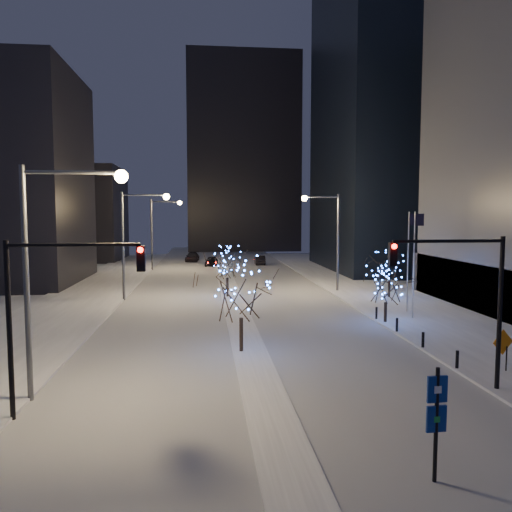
{
  "coord_description": "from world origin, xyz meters",
  "views": [
    {
      "loc": [
        -2.53,
        -19.62,
        7.98
      ],
      "look_at": [
        1.09,
        15.43,
        5.0
      ],
      "focal_mm": 35.0,
      "sensor_mm": 36.0,
      "label": 1
    }
  ],
  "objects": [
    {
      "name": "median",
      "position": [
        0.0,
        30.0,
        0.07
      ],
      "size": [
        2.0,
        80.0,
        0.15
      ],
      "primitive_type": "cube",
      "color": "white",
      "rests_on": "ground"
    },
    {
      "name": "holiday_tree_plaza_far",
      "position": [
        14.82,
        25.6,
        2.91
      ],
      "size": [
        4.39,
        4.39,
        4.28
      ],
      "color": "black",
      "rests_on": "east_sidewalk"
    },
    {
      "name": "holiday_tree_plaza_near",
      "position": [
        10.5,
        14.97,
        2.82
      ],
      "size": [
        3.66,
        3.66,
        4.17
      ],
      "color": "black",
      "rests_on": "east_sidewalk"
    },
    {
      "name": "street_lamp_east",
      "position": [
        10.08,
        30.0,
        6.45
      ],
      "size": [
        3.9,
        0.56,
        10.0
      ],
      "color": "#595E66",
      "rests_on": "ground"
    },
    {
      "name": "horizon_block",
      "position": [
        6.0,
        92.0,
        21.0
      ],
      "size": [
        24.0,
        14.0,
        42.0
      ],
      "primitive_type": "cube",
      "color": "black",
      "rests_on": "ground"
    },
    {
      "name": "car_far",
      "position": [
        -4.62,
        64.71,
        0.75
      ],
      "size": [
        2.46,
        5.28,
        1.49
      ],
      "primitive_type": "imported",
      "rotation": [
        0.0,
        0.0,
        -0.07
      ],
      "color": "black",
      "rests_on": "ground"
    },
    {
      "name": "car_near",
      "position": [
        -1.5,
        57.0,
        0.74
      ],
      "size": [
        2.26,
        4.54,
        1.49
      ],
      "primitive_type": "imported",
      "rotation": [
        0.0,
        0.0,
        -0.12
      ],
      "color": "black",
      "rests_on": "ground"
    },
    {
      "name": "construction_sign",
      "position": [
        12.2,
        3.33,
        1.42
      ],
      "size": [
        1.24,
        0.39,
        2.11
      ],
      "rotation": [
        0.0,
        0.0,
        0.27
      ],
      "color": "black",
      "rests_on": "east_sidewalk"
    },
    {
      "name": "street_lamp_w_far",
      "position": [
        -8.94,
        52.0,
        6.5
      ],
      "size": [
        4.4,
        0.56,
        10.0
      ],
      "color": "#595E66",
      "rests_on": "ground"
    },
    {
      "name": "street_lamp_w_near",
      "position": [
        -8.94,
        2.0,
        6.5
      ],
      "size": [
        4.4,
        0.56,
        10.0
      ],
      "color": "#595E66",
      "rests_on": "ground"
    },
    {
      "name": "flagpoles",
      "position": [
        13.37,
        17.25,
        4.8
      ],
      "size": [
        1.35,
        2.6,
        8.0
      ],
      "color": "silver",
      "rests_on": "east_sidewalk"
    },
    {
      "name": "ground",
      "position": [
        0.0,
        0.0,
        0.0
      ],
      "size": [
        160.0,
        160.0,
        0.0
      ],
      "primitive_type": "plane",
      "color": "silver",
      "rests_on": "ground"
    },
    {
      "name": "wayfinding_sign",
      "position": [
        4.23,
        -6.0,
        2.15
      ],
      "size": [
        0.62,
        0.12,
        3.5
      ],
      "rotation": [
        0.0,
        0.0,
        0.06
      ],
      "color": "black",
      "rests_on": "ground"
    },
    {
      "name": "west_sidewalk",
      "position": [
        -14.0,
        20.0,
        0.07
      ],
      "size": [
        8.0,
        90.0,
        0.15
      ],
      "primitive_type": "cube",
      "color": "white",
      "rests_on": "ground"
    },
    {
      "name": "street_lamp_w_mid",
      "position": [
        -8.94,
        27.0,
        6.5
      ],
      "size": [
        4.4,
        0.56,
        10.0
      ],
      "color": "#595E66",
      "rests_on": "ground"
    },
    {
      "name": "traffic_signal_east",
      "position": [
        8.94,
        1.0,
        4.76
      ],
      "size": [
        5.26,
        0.43,
        7.0
      ],
      "color": "black",
      "rests_on": "ground"
    },
    {
      "name": "road",
      "position": [
        0.0,
        35.0,
        0.01
      ],
      "size": [
        20.0,
        130.0,
        0.02
      ],
      "primitive_type": "cube",
      "color": "#ADB3BD",
      "rests_on": "ground"
    },
    {
      "name": "bollards",
      "position": [
        10.2,
        10.0,
        0.6
      ],
      "size": [
        0.16,
        12.16,
        0.9
      ],
      "color": "black",
      "rests_on": "east_sidewalk"
    },
    {
      "name": "filler_west_far",
      "position": [
        -26.0,
        70.0,
        8.0
      ],
      "size": [
        18.0,
        16.0,
        16.0
      ],
      "primitive_type": "cube",
      "color": "black",
      "rests_on": "ground"
    },
    {
      "name": "holiday_tree_median_far",
      "position": [
        -0.42,
        27.31,
        3.28
      ],
      "size": [
        3.67,
        3.67,
        4.72
      ],
      "color": "black",
      "rests_on": "median"
    },
    {
      "name": "holiday_tree_median_near",
      "position": [
        -0.5,
        8.3,
        3.61
      ],
      "size": [
        4.73,
        4.73,
        5.32
      ],
      "color": "black",
      "rests_on": "median"
    },
    {
      "name": "traffic_signal_west",
      "position": [
        -8.44,
        -0.0,
        4.76
      ],
      "size": [
        5.26,
        0.43,
        7.0
      ],
      "color": "black",
      "rests_on": "ground"
    },
    {
      "name": "car_mid",
      "position": [
        6.11,
        58.34,
        0.72
      ],
      "size": [
        1.67,
        4.41,
        1.44
      ],
      "primitive_type": "imported",
      "rotation": [
        0.0,
        0.0,
        3.11
      ],
      "color": "black",
      "rests_on": "ground"
    },
    {
      "name": "east_sidewalk",
      "position": [
        15.0,
        20.0,
        0.07
      ],
      "size": [
        10.0,
        90.0,
        0.15
      ],
      "primitive_type": "cube",
      "color": "white",
      "rests_on": "ground"
    }
  ]
}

